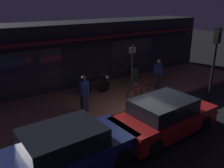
% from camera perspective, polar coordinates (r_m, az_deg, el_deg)
% --- Properties ---
extents(ground_plane, '(60.00, 60.00, 0.00)m').
position_cam_1_polar(ground_plane, '(10.33, 8.50, -8.41)').
color(ground_plane, black).
extents(sidewalk_slab, '(18.00, 4.00, 0.15)m').
position_cam_1_polar(sidewalk_slab, '(12.43, -0.90, -2.91)').
color(sidewalk_slab, brown).
rests_on(sidewalk_slab, ground_plane).
extents(storefront_building, '(18.00, 3.30, 3.60)m').
position_cam_1_polar(storefront_building, '(14.76, -8.33, 7.46)').
color(storefront_building, black).
rests_on(storefront_building, ground_plane).
extents(motorcycle, '(1.70, 0.55, 0.97)m').
position_cam_1_polar(motorcycle, '(12.48, -3.94, -0.06)').
color(motorcycle, black).
rests_on(motorcycle, sidewalk_slab).
extents(bicycle_parked, '(1.65, 0.42, 0.91)m').
position_cam_1_polar(bicycle_parked, '(11.90, 6.36, -1.83)').
color(bicycle_parked, black).
rests_on(bicycle_parked, sidewalk_slab).
extents(person_photographer, '(0.40, 0.62, 1.67)m').
position_cam_1_polar(person_photographer, '(10.23, -6.65, -2.30)').
color(person_photographer, '#28232D').
rests_on(person_photographer, sidewalk_slab).
extents(person_bystander, '(0.39, 0.61, 1.67)m').
position_cam_1_polar(person_bystander, '(13.22, 10.84, 2.47)').
color(person_bystander, '#28232D').
rests_on(person_bystander, sidewalk_slab).
extents(sign_post, '(0.44, 0.09, 2.40)m').
position_cam_1_polar(sign_post, '(12.87, 4.77, 4.53)').
color(sign_post, '#47474C').
rests_on(sign_post, sidewalk_slab).
extents(trash_bin, '(0.48, 0.48, 0.93)m').
position_cam_1_polar(trash_bin, '(14.59, 5.46, 2.64)').
color(trash_bin, '#2D4C33').
rests_on(trash_bin, sidewalk_slab).
extents(traffic_light_pole, '(0.24, 0.33, 3.60)m').
position_cam_1_polar(traffic_light_pole, '(12.28, 23.35, 6.95)').
color(traffic_light_pole, black).
rests_on(traffic_light_pole, ground_plane).
extents(parked_car_near, '(4.15, 1.89, 1.42)m').
position_cam_1_polar(parked_car_near, '(7.23, -10.61, -15.22)').
color(parked_car_near, black).
rests_on(parked_car_near, ground_plane).
extents(parked_car_far, '(4.16, 1.90, 1.42)m').
position_cam_1_polar(parked_car_far, '(9.14, 12.30, -7.57)').
color(parked_car_far, black).
rests_on(parked_car_far, ground_plane).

